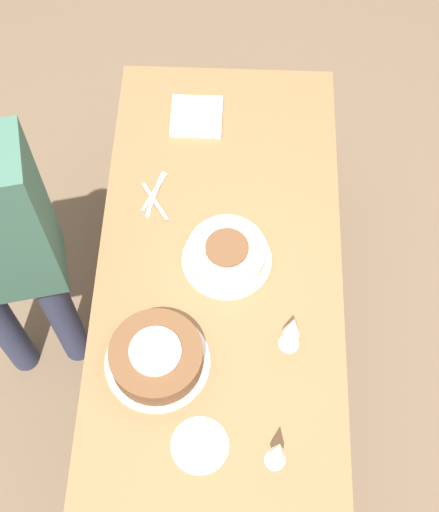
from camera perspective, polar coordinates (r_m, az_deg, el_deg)
ground_plane at (r=3.03m, az=0.00°, el=-7.44°), size 12.00×12.00×0.00m
dining_table at (r=2.42m, az=0.00°, el=-1.90°), size 1.67×0.80×0.78m
cake_center_white at (r=2.29m, az=0.59°, el=0.15°), size 0.29×0.29×0.09m
cake_front_chocolate at (r=2.14m, az=-5.07°, el=-8.05°), size 0.32×0.32×0.10m
wine_glass_near at (r=2.09m, az=5.86°, el=-5.71°), size 0.06×0.06×0.20m
wine_glass_far at (r=1.98m, az=4.70°, el=-15.20°), size 0.06×0.06×0.20m
dessert_plate_right at (r=2.10m, az=-1.59°, el=-14.90°), size 0.17×0.17×0.01m
fork_pile at (r=2.45m, az=-5.19°, el=4.86°), size 0.20×0.10×0.01m
napkin_stack at (r=2.64m, az=-1.84°, el=11.10°), size 0.18×0.19×0.02m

